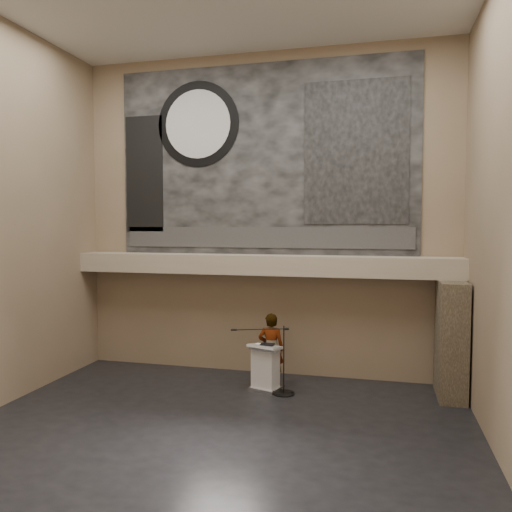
# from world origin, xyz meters

# --- Properties ---
(floor) EXTENTS (10.00, 10.00, 0.00)m
(floor) POSITION_xyz_m (0.00, 0.00, 0.00)
(floor) COLOR black
(floor) RESTS_ON ground
(wall_back) EXTENTS (10.00, 0.02, 8.50)m
(wall_back) POSITION_xyz_m (0.00, 4.00, 4.25)
(wall_back) COLOR #7E6B50
(wall_back) RESTS_ON floor
(wall_front) EXTENTS (10.00, 0.02, 8.50)m
(wall_front) POSITION_xyz_m (0.00, -4.00, 4.25)
(wall_front) COLOR #7E6B50
(wall_front) RESTS_ON floor
(wall_right) EXTENTS (0.02, 8.00, 8.50)m
(wall_right) POSITION_xyz_m (5.00, 0.00, 4.25)
(wall_right) COLOR #7E6B50
(wall_right) RESTS_ON floor
(soffit) EXTENTS (10.00, 0.80, 0.50)m
(soffit) POSITION_xyz_m (0.00, 3.60, 2.95)
(soffit) COLOR tan
(soffit) RESTS_ON wall_back
(sprinkler_left) EXTENTS (0.04, 0.04, 0.06)m
(sprinkler_left) POSITION_xyz_m (-1.60, 3.55, 2.67)
(sprinkler_left) COLOR #B2893D
(sprinkler_left) RESTS_ON soffit
(sprinkler_right) EXTENTS (0.04, 0.04, 0.06)m
(sprinkler_right) POSITION_xyz_m (1.90, 3.55, 2.67)
(sprinkler_right) COLOR #B2893D
(sprinkler_right) RESTS_ON soffit
(banner) EXTENTS (8.00, 0.05, 5.00)m
(banner) POSITION_xyz_m (0.00, 3.97, 5.70)
(banner) COLOR black
(banner) RESTS_ON wall_back
(banner_text_strip) EXTENTS (7.76, 0.02, 0.55)m
(banner_text_strip) POSITION_xyz_m (0.00, 3.93, 3.65)
(banner_text_strip) COLOR #303030
(banner_text_strip) RESTS_ON banner
(banner_clock_rim) EXTENTS (2.30, 0.02, 2.30)m
(banner_clock_rim) POSITION_xyz_m (-1.80, 3.93, 6.70)
(banner_clock_rim) COLOR black
(banner_clock_rim) RESTS_ON banner
(banner_clock_face) EXTENTS (1.84, 0.02, 1.84)m
(banner_clock_face) POSITION_xyz_m (-1.80, 3.91, 6.70)
(banner_clock_face) COLOR silver
(banner_clock_face) RESTS_ON banner
(banner_building_print) EXTENTS (2.60, 0.02, 3.60)m
(banner_building_print) POSITION_xyz_m (2.40, 3.93, 5.80)
(banner_building_print) COLOR black
(banner_building_print) RESTS_ON banner
(banner_brick_print) EXTENTS (1.10, 0.02, 3.20)m
(banner_brick_print) POSITION_xyz_m (-3.40, 3.93, 5.40)
(banner_brick_print) COLOR black
(banner_brick_print) RESTS_ON banner
(stone_pier) EXTENTS (0.60, 1.40, 2.70)m
(stone_pier) POSITION_xyz_m (4.65, 3.15, 1.35)
(stone_pier) COLOR #3F3427
(stone_pier) RESTS_ON floor
(lectern) EXTENTS (0.87, 0.73, 1.14)m
(lectern) POSITION_xyz_m (0.39, 2.56, 0.55)
(lectern) COLOR silver
(lectern) RESTS_ON floor
(binder) EXTENTS (0.33, 0.27, 0.04)m
(binder) POSITION_xyz_m (0.44, 2.56, 1.12)
(binder) COLOR black
(binder) RESTS_ON lectern
(papers) EXTENTS (0.29, 0.34, 0.00)m
(papers) POSITION_xyz_m (0.21, 2.57, 1.10)
(papers) COLOR white
(papers) RESTS_ON lectern
(speaker_person) EXTENTS (0.66, 0.44, 1.79)m
(speaker_person) POSITION_xyz_m (0.43, 3.03, 0.90)
(speaker_person) COLOR silver
(speaker_person) RESTS_ON floor
(mic_stand) EXTENTS (1.43, 0.68, 1.62)m
(mic_stand) POSITION_xyz_m (0.83, 2.40, 0.25)
(mic_stand) COLOR black
(mic_stand) RESTS_ON floor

